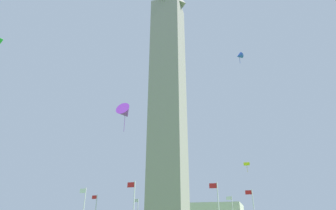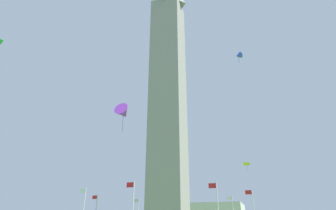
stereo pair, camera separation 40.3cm
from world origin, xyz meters
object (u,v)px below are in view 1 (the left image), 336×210
object	(u,v)px
flagpole_se	(218,210)
kite_purple_delta	(125,113)
flagpole_e	(133,210)
obelisk_monument	(168,88)
kite_yellow_diamond	(247,164)
kite_blue_delta	(239,56)

from	to	relation	value
flagpole_se	kite_purple_delta	size ratio (longest dim) A/B	2.47
flagpole_e	flagpole_se	size ratio (longest dim) A/B	1.00
obelisk_monument	kite_purple_delta	xyz separation A→B (m)	(-2.45, 22.94, -14.81)
flagpole_e	kite_yellow_diamond	size ratio (longest dim) A/B	5.11
flagpole_e	kite_blue_delta	xyz separation A→B (m)	(-14.94, -0.27, 19.92)
obelisk_monument	kite_blue_delta	bearing A→B (deg)	137.01
obelisk_monument	kite_blue_delta	distance (m)	20.77
kite_yellow_diamond	flagpole_e	bearing A→B (deg)	42.87
obelisk_monument	flagpole_se	xyz separation A→B (m)	(-9.93, 10.00, -24.16)
flagpole_se	kite_blue_delta	world-z (taller)	kite_blue_delta
flagpole_se	kite_yellow_diamond	bearing A→B (deg)	-114.05
kite_yellow_diamond	kite_blue_delta	world-z (taller)	kite_blue_delta
kite_purple_delta	kite_blue_delta	world-z (taller)	kite_blue_delta
obelisk_monument	flagpole_se	distance (m)	27.97
flagpole_e	kite_blue_delta	distance (m)	24.90
flagpole_se	flagpole_e	bearing A→B (deg)	22.50
kite_purple_delta	kite_yellow_diamond	distance (m)	24.62
obelisk_monument	kite_purple_delta	world-z (taller)	obelisk_monument
obelisk_monument	kite_yellow_diamond	bearing A→B (deg)	174.96
kite_yellow_diamond	kite_purple_delta	bearing A→B (deg)	62.31
obelisk_monument	kite_blue_delta	xyz separation A→B (m)	(-14.87, 13.86, -4.24)
flagpole_se	kite_purple_delta	xyz separation A→B (m)	(7.48, 12.94, 9.35)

